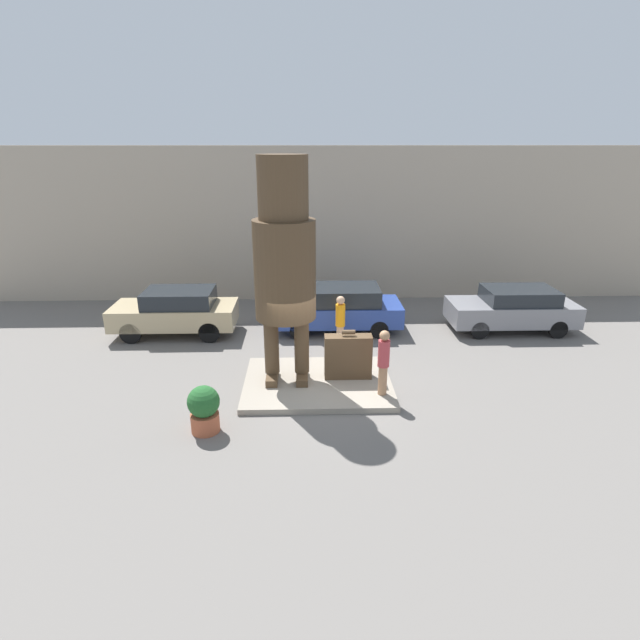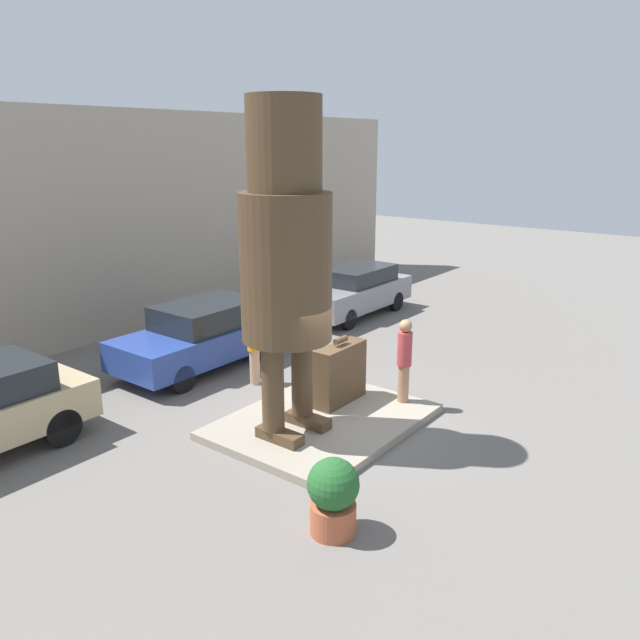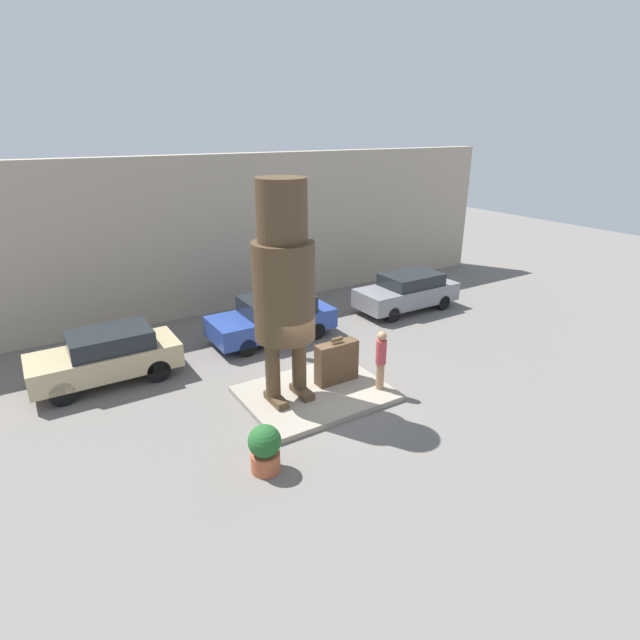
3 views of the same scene
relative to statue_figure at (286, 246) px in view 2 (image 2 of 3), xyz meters
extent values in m
plane|color=slate|center=(0.81, -0.16, -3.51)|extent=(60.00, 60.00, 0.00)
cube|color=gray|center=(0.81, -0.16, -3.44)|extent=(3.91, 3.03, 0.15)
cube|color=tan|center=(0.81, 7.98, -0.50)|extent=(28.00, 0.60, 6.03)
cube|color=#4C3823|center=(-0.40, -0.13, -3.26)|extent=(0.31, 0.89, 0.19)
cube|color=#4C3823|center=(0.40, -0.13, -3.26)|extent=(0.31, 0.89, 0.19)
cylinder|color=#4C3823|center=(-0.40, 0.00, -2.39)|extent=(0.39, 0.39, 1.55)
cylinder|color=#4C3823|center=(0.40, 0.00, -2.39)|extent=(0.39, 0.39, 1.55)
cylinder|color=#4C3823|center=(0.00, 0.00, -0.36)|extent=(1.55, 1.55, 2.50)
cylinder|color=#4C3823|center=(0.00, 0.00, 1.64)|extent=(1.22, 1.22, 1.50)
cube|color=#4C3823|center=(1.63, 0.03, -2.76)|extent=(1.26, 0.40, 1.19)
cylinder|color=#4C3823|center=(1.63, 0.03, -2.06)|extent=(0.35, 0.12, 0.12)
cylinder|color=#A87A56|center=(2.42, -0.96, -2.98)|extent=(0.22, 0.22, 0.77)
cylinder|color=#B23D42|center=(2.42, -0.96, -2.25)|extent=(0.29, 0.29, 0.68)
sphere|color=#A87A56|center=(2.42, -0.96, -1.78)|extent=(0.26, 0.26, 0.26)
cylinder|color=black|center=(-2.62, 3.00, -3.17)|extent=(0.69, 0.18, 0.69)
cylinder|color=black|center=(-2.62, 4.54, -3.17)|extent=(0.69, 0.18, 0.69)
cube|color=#284293|center=(1.61, 4.03, -2.87)|extent=(4.29, 1.81, 0.69)
cube|color=#1E2328|center=(1.82, 4.03, -2.25)|extent=(2.36, 1.63, 0.56)
cylinder|color=black|center=(0.28, 3.22, -3.21)|extent=(0.61, 0.18, 0.61)
cylinder|color=black|center=(0.28, 4.85, -3.21)|extent=(0.61, 0.18, 0.61)
cylinder|color=black|center=(2.94, 3.22, -3.21)|extent=(0.61, 0.18, 0.61)
cylinder|color=black|center=(2.94, 4.85, -3.21)|extent=(0.61, 0.18, 0.61)
cube|color=gray|center=(7.56, 3.83, -2.86)|extent=(4.23, 1.72, 0.72)
cube|color=#1E2328|center=(7.77, 3.83, -2.26)|extent=(2.33, 1.55, 0.48)
cylinder|color=black|center=(6.25, 3.06, -3.21)|extent=(0.60, 0.18, 0.60)
cylinder|color=black|center=(6.25, 4.60, -3.21)|extent=(0.60, 0.18, 0.60)
cylinder|color=black|center=(8.87, 3.06, -3.21)|extent=(0.60, 0.18, 0.60)
cylinder|color=black|center=(8.87, 4.60, -3.21)|extent=(0.60, 0.18, 0.60)
cylinder|color=#AD5638|center=(-1.77, -2.31, -3.30)|extent=(0.64, 0.64, 0.44)
sphere|color=#235B28|center=(-1.77, -2.31, -2.77)|extent=(0.72, 0.72, 0.72)
cylinder|color=tan|center=(1.58, 2.31, -3.12)|extent=(0.23, 0.23, 0.78)
cylinder|color=orange|center=(1.58, 2.31, -2.38)|extent=(0.30, 0.30, 0.70)
sphere|color=tan|center=(1.58, 2.31, -1.90)|extent=(0.26, 0.26, 0.26)
camera|label=1|loc=(0.52, -12.15, 2.67)|focal=28.00mm
camera|label=2|loc=(-7.80, -6.71, 1.68)|focal=35.00mm
camera|label=3|loc=(-5.51, -10.51, 3.49)|focal=28.00mm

